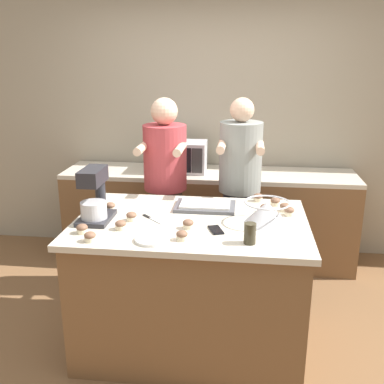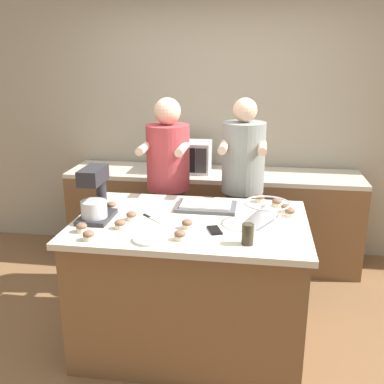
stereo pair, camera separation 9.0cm
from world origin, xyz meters
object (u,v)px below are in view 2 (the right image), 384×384
Objects in this scene: cupcake_2 at (180,235)px; cupcake_5 at (260,198)px; person_left at (169,193)px; cupcake_7 at (89,235)px; cupcake_1 at (277,203)px; cupcake_8 at (82,227)px; person_right at (242,196)px; mixing_bowl at (267,213)px; knife at (151,218)px; drinking_glass at (248,234)px; small_plate at (151,239)px; cupcake_3 at (286,208)px; cupcake_9 at (187,224)px; cupcake_10 at (132,216)px; cupcake_11 at (120,224)px; cell_phone at (215,230)px; stand_mixer at (95,197)px; cupcake_0 at (111,206)px; cupcake_4 at (290,212)px; microwave_oven at (185,156)px; baking_tray at (206,206)px; cupcake_6 at (266,209)px.

cupcake_5 is (0.46, 0.80, 0.00)m from cupcake_2.
person_left reaches higher than cupcake_7.
cupcake_1 is 1.39m from cupcake_8.
mixing_bowl is at bearing -76.28° from person_right.
drinking_glass is at bearing -26.52° from knife.
cupcake_1 is (0.89, -0.41, 0.10)m from person_left.
small_plate is 2.98× the size of cupcake_3.
cupcake_2 and cupcake_5 have the same top height.
cupcake_9 is at bearing -126.44° from cupcake_5.
knife is 2.42× the size of cupcake_10.
cupcake_11 is (-0.23, 0.15, 0.02)m from small_plate.
cell_phone reaches higher than knife.
cupcake_8 is (-0.95, -1.09, 0.09)m from person_right.
stand_mixer reaches higher than cupcake_10.
stand_mixer is at bearing -100.79° from cupcake_0.
cupcake_4 is 1.00× the size of cupcake_8.
cupcake_3 is (0.95, -0.53, 0.10)m from person_left.
mixing_bowl is (0.19, -0.78, 0.14)m from person_right.
drinking_glass reaches higher than cupcake_5.
cupcake_8 is (-0.01, -0.23, -0.13)m from stand_mixer.
cupcake_7 is at bearing -138.55° from cupcake_5.
cupcake_11 is at bearing 163.46° from cupcake_2.
cupcake_2 is 0.88m from cupcake_3.
cupcake_9 is (0.27, -0.14, 0.03)m from knife.
drinking_glass is (0.66, -1.73, -0.05)m from microwave_oven.
cupcake_4 is 1.00× the size of cupcake_10.
drinking_glass reaches higher than baking_tray.
cell_phone is 2.28× the size of cupcake_1.
stand_mixer reaches higher than cupcake_0.
drinking_glass is at bearing -1.72° from cupcake_8.
drinking_glass is at bearing -107.60° from mixing_bowl.
knife is (0.01, -1.40, -0.11)m from microwave_oven.
knife is at bearing -141.94° from baking_tray.
mixing_bowl is at bearing -60.86° from microwave_oven.
cupcake_9 reaches higher than cell_phone.
cupcake_3 is (0.82, 0.62, 0.02)m from small_plate.
knife is at bearing 160.94° from cell_phone.
cupcake_0 and cupcake_9 have the same top height.
person_right reaches higher than cupcake_0.
microwave_oven is at bearing 119.14° from mixing_bowl.
knife is (-0.57, -0.79, 0.06)m from person_right.
cupcake_6 is 1.25m from cupcake_8.
cupcake_7 is at bearing -174.83° from drinking_glass.
cupcake_2 is 1.00× the size of cupcake_9.
mixing_bowl is at bearing 22.37° from cupcake_7.
cupcake_0 reaches higher than baking_tray.
cupcake_8 is 1.00× the size of cupcake_11.
cupcake_9 is (-0.31, -0.93, 0.09)m from person_right.
person_left is 1.16m from cupcake_2.
cupcake_11 is (-0.49, -0.47, 0.01)m from baking_tray.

